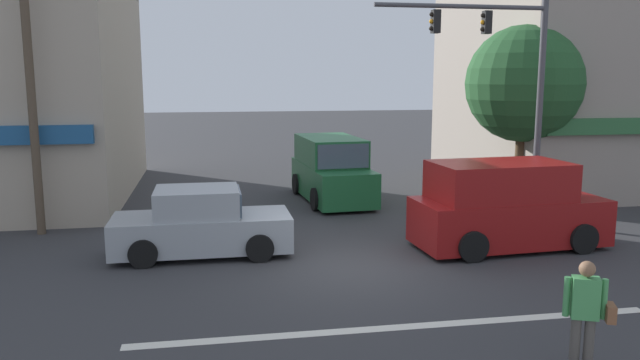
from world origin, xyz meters
TOP-DOWN VIEW (x-y plane):
  - ground_plane at (0.00, 0.00)m, footprint 120.00×120.00m
  - lane_marking_stripe at (0.00, -3.50)m, footprint 9.00×0.24m
  - building_right_corner at (13.03, 8.95)m, footprint 12.64×9.07m
  - street_tree at (6.67, 5.26)m, footprint 3.64×3.64m
  - utility_pole_near_left at (-7.51, 4.18)m, footprint 1.40×0.22m
  - utility_pole_far_right at (8.80, 6.90)m, footprint 1.40×0.22m
  - traffic_light_mast at (5.03, 3.05)m, footprint 4.89×0.27m
  - van_parked_curbside at (0.96, 7.31)m, footprint 2.27×4.71m
  - sedan_approaching_near at (-3.30, 1.47)m, footprint 4.10×1.89m
  - van_crossing_rightbound at (3.97, 0.77)m, footprint 4.71×2.27m
  - pedestrian_foreground_with_bag at (1.97, -5.60)m, footprint 0.66×0.48m

SIDE VIEW (x-z plane):
  - ground_plane at x=0.00m, z-range 0.00..0.00m
  - lane_marking_stripe at x=0.00m, z-range 0.00..0.01m
  - sedan_approaching_near at x=-3.30m, z-range -0.08..1.50m
  - pedestrian_foreground_with_bag at x=1.97m, z-range 0.12..1.79m
  - van_parked_curbside at x=0.96m, z-range -0.05..2.06m
  - van_crossing_rightbound at x=3.97m, z-range -0.05..2.06m
  - street_tree at x=6.67m, z-range 1.03..6.74m
  - building_right_corner at x=13.03m, z-range 0.00..8.07m
  - traffic_light_mast at x=5.03m, z-range 1.08..7.28m
  - utility_pole_far_right at x=8.80m, z-range 0.15..8.79m
  - utility_pole_near_left at x=-7.51m, z-range 0.15..9.06m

